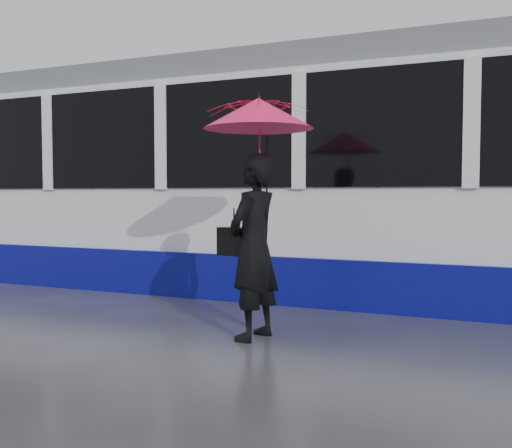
% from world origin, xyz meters
% --- Properties ---
extents(ground, '(90.00, 90.00, 0.00)m').
position_xyz_m(ground, '(0.00, 0.00, 0.00)').
color(ground, '#28282D').
rests_on(ground, ground).
extents(rails, '(34.00, 1.51, 0.02)m').
position_xyz_m(rails, '(0.00, 2.50, 0.01)').
color(rails, '#3F3D38').
rests_on(rails, ground).
extents(woman, '(0.53, 0.72, 1.81)m').
position_xyz_m(woman, '(0.50, -0.41, 0.90)').
color(woman, black).
rests_on(woman, ground).
extents(umbrella, '(1.21, 1.21, 1.22)m').
position_xyz_m(umbrella, '(0.55, -0.41, 1.98)').
color(umbrella, '#ED1359').
rests_on(umbrella, ground).
extents(handbag, '(0.34, 0.19, 0.46)m').
position_xyz_m(handbag, '(0.28, -0.39, 0.95)').
color(handbag, black).
rests_on(handbag, ground).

